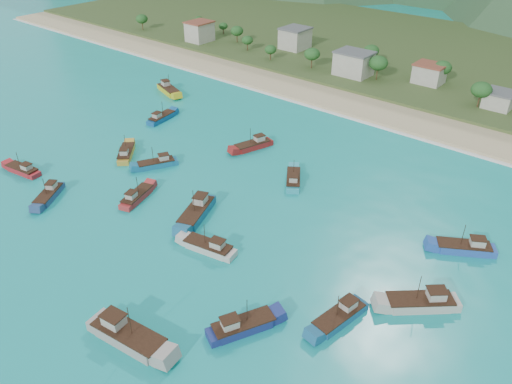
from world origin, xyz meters
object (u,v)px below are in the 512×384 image
Objects in this scene: boat_30 at (23,170)px; boat_20 at (169,90)px; boat_2 at (126,154)px; boat_15 at (209,248)px; boat_3 at (242,327)px; boat_12 at (253,146)px; boat_19 at (197,213)px; boat_21 at (464,248)px; boat_1 at (137,197)px; boat_25 at (157,164)px; boat_28 at (421,303)px; boat_10 at (128,336)px; boat_29 at (339,317)px; boat_18 at (293,180)px; boat_4 at (49,195)px; boat_9 at (162,118)px.

boat_20 is at bearing 3.91° from boat_30.
boat_15 is (41.28, -13.45, 0.04)m from boat_2.
boat_3 is 59.93m from boat_12.
boat_21 is at bearing -174.53° from boat_19.
boat_1 is 14.51m from boat_25.
boat_20 is at bearing 27.40° from boat_28.
boat_3 is at bearing 123.71° from boat_21.
boat_29 is at bearing 129.15° from boat_10.
boat_15 reaches higher than boat_1.
boat_20 is (-63.20, 19.80, 0.18)m from boat_18.
boat_12 is (-25.88, 59.11, -0.30)m from boat_10.
boat_30 is at bearing -157.18° from boat_3.
boat_25 is 1.01× the size of boat_30.
boat_2 is at bearing -176.51° from boat_3.
boat_29 is (50.90, -2.16, 0.09)m from boat_1.
boat_2 is 9.82m from boat_25.
boat_3 reaches higher than boat_15.
boat_21 reaches higher than boat_4.
boat_10 is 1.13× the size of boat_20.
boat_3 is at bearing -65.18° from boat_2.
boat_12 is 47.19m from boat_20.
boat_19 is at bearing -41.90° from boat_9.
boat_21 is at bearing -31.24° from boat_2.
boat_29 reaches higher than boat_18.
boat_18 is at bearing -34.71° from boat_29.
boat_3 is (40.77, -13.05, 0.12)m from boat_1.
boat_3 is at bearing 56.51° from boat_29.
boat_29 is at bearing 149.46° from boat_19.
boat_19 is at bearing -55.72° from boat_2.
boat_9 reaches higher than boat_4.
boat_4 reaches higher than boat_30.
boat_19 reaches higher than boat_9.
boat_2 is 0.73× the size of boat_19.
boat_25 is at bearing -52.19° from boat_9.
boat_15 is 27.16m from boat_29.
boat_10 reaches higher than boat_12.
boat_21 is at bearing 142.15° from boat_10.
boat_25 is at bearing 79.78° from boat_12.
boat_29 is (68.44, -12.97, 0.05)m from boat_2.
boat_4 is 0.97× the size of boat_25.
boat_20 is at bearing -18.20° from boat_29.
boat_1 is at bearing -174.96° from boat_4.
boat_12 is 1.01× the size of boat_29.
boat_10 is 1.28× the size of boat_15.
boat_1 is at bearing -138.52° from boat_10.
boat_25 is 60.46m from boat_29.
boat_3 is at bearing 145.84° from boat_12.
boat_2 is 0.95× the size of boat_30.
boat_2 is 63.00m from boat_3.
boat_1 is 23.89m from boat_15.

